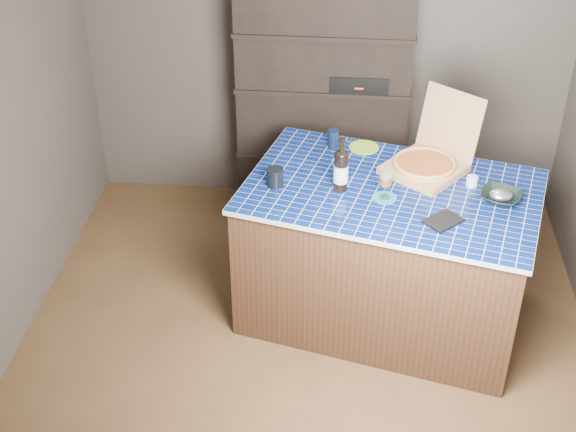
# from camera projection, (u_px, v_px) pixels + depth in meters

# --- Properties ---
(room) EXTENTS (3.50, 3.50, 3.50)m
(room) POSITION_uv_depth(u_px,v_px,m) (308.00, 166.00, 4.27)
(room) COLOR brown
(room) RESTS_ON ground
(shelving_unit) EXTENTS (1.20, 0.41, 1.80)m
(shelving_unit) POSITION_uv_depth(u_px,v_px,m) (324.00, 102.00, 5.73)
(shelving_unit) COLOR black
(shelving_unit) RESTS_ON floor
(kitchen_island) EXTENTS (1.91, 1.45, 0.93)m
(kitchen_island) POSITION_uv_depth(u_px,v_px,m) (387.00, 253.00, 4.94)
(kitchen_island) COLOR #43251A
(kitchen_island) RESTS_ON floor
(pizza_box) EXTENTS (0.62, 0.64, 0.44)m
(pizza_box) POSITION_uv_depth(u_px,v_px,m) (427.00, 162.00, 4.82)
(pizza_box) COLOR #9F8052
(pizza_box) RESTS_ON kitchen_island
(mead_bottle) EXTENTS (0.09, 0.09, 0.33)m
(mead_bottle) POSITION_uv_depth(u_px,v_px,m) (341.00, 170.00, 4.61)
(mead_bottle) COLOR black
(mead_bottle) RESTS_ON kitchen_island
(teal_trivet) EXTENTS (0.14, 0.14, 0.01)m
(teal_trivet) POSITION_uv_depth(u_px,v_px,m) (384.00, 198.00, 4.60)
(teal_trivet) COLOR #167174
(teal_trivet) RESTS_ON kitchen_island
(wine_glass) EXTENTS (0.08, 0.08, 0.17)m
(wine_glass) POSITION_uv_depth(u_px,v_px,m) (386.00, 180.00, 4.53)
(wine_glass) COLOR white
(wine_glass) RESTS_ON teal_trivet
(tumbler) EXTENTS (0.10, 0.10, 0.11)m
(tumbler) POSITION_uv_depth(u_px,v_px,m) (275.00, 177.00, 4.69)
(tumbler) COLOR black
(tumbler) RESTS_ON kitchen_island
(dvd_case) EXTENTS (0.24, 0.24, 0.02)m
(dvd_case) POSITION_uv_depth(u_px,v_px,m) (443.00, 221.00, 4.39)
(dvd_case) COLOR black
(dvd_case) RESTS_ON kitchen_island
(bowl) EXTENTS (0.30, 0.30, 0.06)m
(bowl) POSITION_uv_depth(u_px,v_px,m) (501.00, 197.00, 4.56)
(bowl) COLOR black
(bowl) RESTS_ON kitchen_island
(foil_contents) EXTENTS (0.13, 0.11, 0.06)m
(foil_contents) POSITION_uv_depth(u_px,v_px,m) (501.00, 195.00, 4.56)
(foil_contents) COLOR silver
(foil_contents) RESTS_ON bowl
(white_jar) EXTENTS (0.07, 0.07, 0.06)m
(white_jar) POSITION_uv_depth(u_px,v_px,m) (472.00, 181.00, 4.70)
(white_jar) COLOR silver
(white_jar) RESTS_ON kitchen_island
(navy_cup) EXTENTS (0.07, 0.07, 0.11)m
(navy_cup) POSITION_uv_depth(u_px,v_px,m) (333.00, 138.00, 5.09)
(navy_cup) COLOR black
(navy_cup) RESTS_ON kitchen_island
(green_trivet) EXTENTS (0.19, 0.19, 0.01)m
(green_trivet) POSITION_uv_depth(u_px,v_px,m) (364.00, 147.00, 5.10)
(green_trivet) COLOR #79B226
(green_trivet) RESTS_ON kitchen_island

